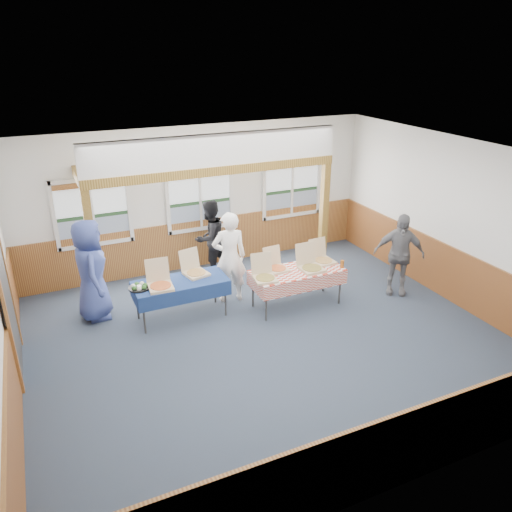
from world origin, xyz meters
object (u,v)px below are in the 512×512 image
at_px(woman_white, 229,257).
at_px(woman_black, 210,238).
at_px(table_right, 297,273).
at_px(table_left, 180,284).
at_px(person_grey, 399,254).
at_px(man_blue, 91,270).

xyz_separation_m(woman_white, woman_black, (0.08, 1.37, -0.09)).
bearing_deg(table_right, table_left, 165.08).
xyz_separation_m(table_left, person_grey, (4.31, -0.84, 0.16)).
relative_size(woman_black, person_grey, 0.98).
bearing_deg(woman_black, table_right, 88.93).
distance_m(woman_white, person_grey, 3.42).
bearing_deg(table_left, table_right, -11.84).
xyz_separation_m(table_left, woman_white, (1.08, 0.27, 0.23)).
distance_m(woman_white, woman_black, 1.38).
bearing_deg(woman_white, table_left, 22.60).
distance_m(table_right, person_grey, 2.16).
distance_m(table_left, woman_black, 2.02).
xyz_separation_m(woman_black, man_blue, (-2.63, -0.96, 0.12)).
relative_size(woman_white, man_blue, 0.96).
relative_size(woman_black, man_blue, 0.87).
height_order(table_right, man_blue, man_blue).
bearing_deg(person_grey, table_right, -154.47).
relative_size(table_left, woman_black, 1.02).
height_order(woman_white, man_blue, man_blue).
bearing_deg(woman_black, man_blue, -6.84).
distance_m(table_right, woman_white, 1.35).
distance_m(table_left, woman_white, 1.14).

